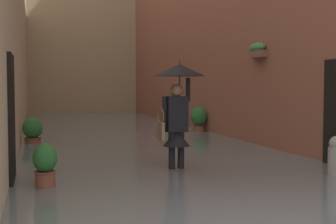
% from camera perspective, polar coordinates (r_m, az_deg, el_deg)
% --- Properties ---
extents(ground_plane, '(60.00, 60.00, 0.00)m').
position_cam_1_polar(ground_plane, '(15.48, -6.12, -3.11)').
color(ground_plane, '#605B56').
extents(flood_water, '(6.71, 28.35, 0.18)m').
position_cam_1_polar(flood_water, '(15.47, -6.12, -2.78)').
color(flood_water, slate).
rests_on(flood_water, ground_plane).
extents(building_facade_far, '(9.51, 1.80, 13.05)m').
position_cam_1_polar(building_facade_far, '(27.79, -10.46, 13.16)').
color(building_facade_far, tan).
rests_on(building_facade_far, ground_plane).
extents(person_wading, '(0.92, 0.92, 2.16)m').
position_cam_1_polar(person_wading, '(8.59, 1.18, 1.63)').
color(person_wading, '#2D2319').
rests_on(person_wading, ground_plane).
extents(potted_plant_far_left, '(0.55, 0.55, 0.99)m').
position_cam_1_polar(potted_plant_far_left, '(15.82, 3.74, -0.86)').
color(potted_plant_far_left, brown).
rests_on(potted_plant_far_left, ground_plane).
extents(potted_plant_mid_left, '(0.48, 0.48, 0.86)m').
position_cam_1_polar(potted_plant_mid_left, '(19.35, 0.07, -0.46)').
color(potted_plant_mid_left, '#66605B').
rests_on(potted_plant_mid_left, ground_plane).
extents(potted_plant_near_left, '(0.42, 0.42, 0.69)m').
position_cam_1_polar(potted_plant_near_left, '(18.19, 0.70, -1.00)').
color(potted_plant_near_left, '#66605B').
rests_on(potted_plant_near_left, ground_plane).
extents(potted_plant_near_right, '(0.36, 0.36, 0.83)m').
position_cam_1_polar(potted_plant_near_right, '(7.37, -14.60, -6.61)').
color(potted_plant_near_right, brown).
rests_on(potted_plant_near_right, ground_plane).
extents(potted_plant_far_right, '(0.53, 0.53, 0.85)m').
position_cam_1_polar(potted_plant_far_right, '(13.03, -16.02, -2.35)').
color(potted_plant_far_right, brown).
rests_on(potted_plant_far_right, ground_plane).
extents(mooring_bollard, '(0.28, 0.28, 0.85)m').
position_cam_1_polar(mooring_bollard, '(8.50, 19.66, -5.61)').
color(mooring_bollard, gray).
rests_on(mooring_bollard, ground_plane).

